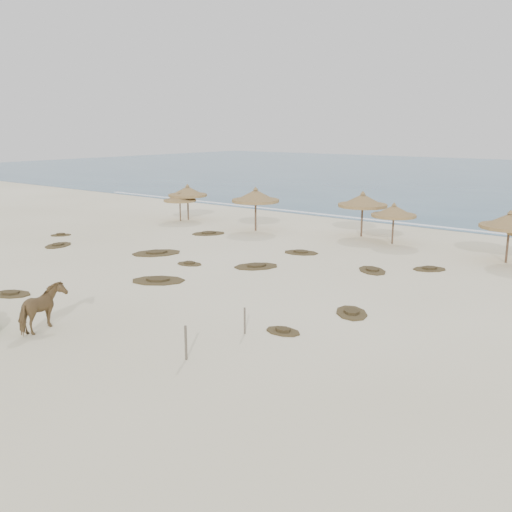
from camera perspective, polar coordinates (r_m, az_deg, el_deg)
name	(u,v)px	position (r m, az deg, el deg)	size (l,w,h in m)	color
ground	(147,298)	(25.86, -10.80, -4.15)	(160.00, 160.00, 0.00)	#F8EDCC
foam_line	(396,223)	(46.74, 13.86, 3.27)	(70.00, 0.60, 0.01)	white
palapa_0	(188,192)	(46.86, -6.86, 6.39)	(4.14, 4.14, 2.94)	brown
palapa_1	(180,198)	(46.28, -7.63, 5.80)	(2.70, 2.70, 2.44)	brown
palapa_2	(256,197)	(41.45, -0.04, 5.96)	(3.71, 3.71, 3.23)	brown
palapa_3	(363,201)	(39.94, 10.62, 5.41)	(3.78, 3.78, 3.17)	brown
palapa_4	(394,212)	(37.85, 13.61, 4.33)	(3.04, 3.04, 2.71)	brown
palapa_6	(510,222)	(34.46, 24.04, 3.15)	(3.33, 3.33, 3.00)	brown
horse	(42,309)	(22.65, -20.59, -4.94)	(0.92, 2.03, 1.71)	brown
fence_post_near	(186,343)	(18.87, -7.03, -8.61)	(0.09, 0.09, 1.16)	#645C4B
fence_post_far	(245,321)	(21.01, -1.14, -6.49)	(0.07, 0.07, 1.00)	#645C4B
scrub_0	(58,245)	(38.59, -19.17, 1.04)	(2.10, 2.48, 0.16)	#4D3D22
scrub_1	(157,253)	(34.73, -9.91, 0.32)	(3.20, 3.48, 0.16)	#4D3D22
scrub_2	(189,264)	(31.74, -6.67, -0.75)	(1.63, 1.25, 0.16)	#4D3D22
scrub_3	(256,266)	(30.95, 0.02, -1.01)	(2.73, 2.91, 0.16)	#4D3D22
scrub_4	(352,313)	(23.64, 9.53, -5.60)	(2.18, 2.28, 0.16)	#4D3D22
scrub_6	(209,233)	(40.66, -4.76, 2.29)	(2.63, 2.84, 0.16)	#4D3D22
scrub_7	(372,270)	(30.69, 11.55, -1.40)	(2.35, 2.30, 0.16)	#4D3D22
scrub_8	(61,235)	(42.22, -18.95, 2.02)	(1.56, 1.65, 0.16)	#4D3D22
scrub_9	(158,280)	(28.54, -9.76, -2.39)	(3.18, 2.95, 0.16)	#4D3D22
scrub_10	(429,269)	(31.75, 16.96, -1.23)	(2.08, 2.06, 0.16)	#4D3D22
scrub_11	(11,294)	(28.18, -23.33, -3.48)	(2.23, 1.93, 0.16)	#4D3D22
scrub_12	(283,331)	(21.32, 2.72, -7.49)	(1.43, 0.97, 0.16)	#4D3D22
scrub_13	(301,252)	(34.44, 4.52, 0.37)	(2.43, 1.96, 0.16)	#4D3D22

